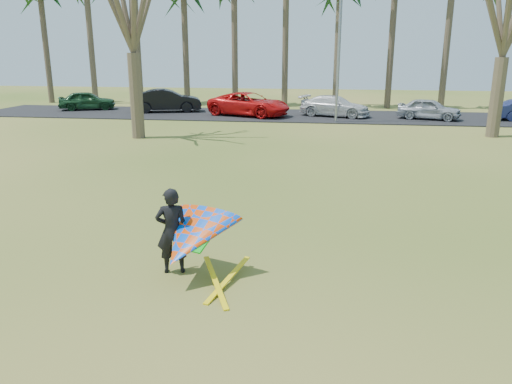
# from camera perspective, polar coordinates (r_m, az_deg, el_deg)

# --- Properties ---
(ground) EXTENTS (100.00, 100.00, 0.00)m
(ground) POSITION_cam_1_polar(r_m,az_deg,el_deg) (10.26, -1.66, -8.97)
(ground) COLOR #2B5612
(ground) RESTS_ON ground
(parking_strip) EXTENTS (46.00, 7.00, 0.06)m
(parking_strip) POSITION_cam_1_polar(r_m,az_deg,el_deg) (34.47, 5.69, 8.67)
(parking_strip) COLOR black
(parking_strip) RESTS_ON ground
(bare_tree_right) EXTENTS (6.27, 6.27, 9.21)m
(bare_tree_right) POSITION_cam_1_polar(r_m,az_deg,el_deg) (28.50, 26.98, 18.80)
(bare_tree_right) COLOR #4A3B2C
(bare_tree_right) RESTS_ON ground
(streetlight) EXTENTS (2.28, 0.18, 8.00)m
(streetlight) POSITION_cam_1_polar(r_m,az_deg,el_deg) (31.17, 9.74, 15.94)
(streetlight) COLOR gray
(streetlight) RESTS_ON ground
(car_0) EXTENTS (4.32, 3.01, 1.37)m
(car_0) POSITION_cam_1_polar(r_m,az_deg,el_deg) (39.59, -18.74, 9.88)
(car_0) COLOR #193F20
(car_0) RESTS_ON parking_strip
(car_1) EXTENTS (5.17, 3.07, 1.61)m
(car_1) POSITION_cam_1_polar(r_m,az_deg,el_deg) (36.75, -10.18, 10.25)
(car_1) COLOR black
(car_1) RESTS_ON parking_strip
(car_2) EXTENTS (6.13, 4.41, 1.55)m
(car_2) POSITION_cam_1_polar(r_m,az_deg,el_deg) (34.03, -0.79, 10.01)
(car_2) COLOR red
(car_2) RESTS_ON parking_strip
(car_3) EXTENTS (5.04, 3.29, 1.36)m
(car_3) POSITION_cam_1_polar(r_m,az_deg,el_deg) (34.13, 9.00, 9.68)
(car_3) COLOR silver
(car_3) RESTS_ON parking_strip
(car_4) EXTENTS (4.18, 2.70, 1.32)m
(car_4) POSITION_cam_1_polar(r_m,az_deg,el_deg) (34.04, 19.17, 8.96)
(car_4) COLOR #989DA5
(car_4) RESTS_ON parking_strip
(kite_flyer) EXTENTS (2.13, 2.39, 2.02)m
(kite_flyer) POSITION_cam_1_polar(r_m,az_deg,el_deg) (9.72, -7.71, -5.12)
(kite_flyer) COLOR black
(kite_flyer) RESTS_ON ground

